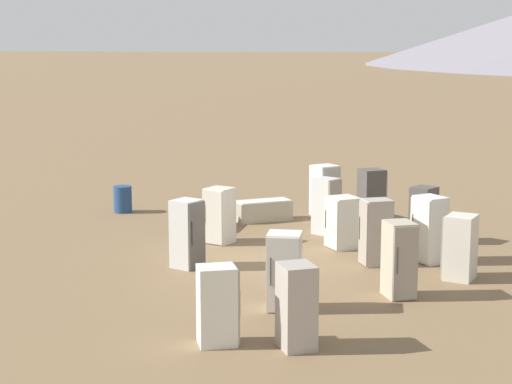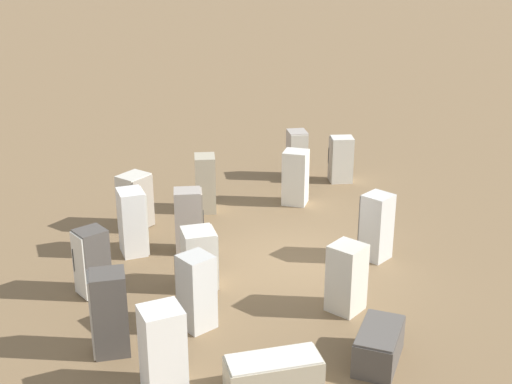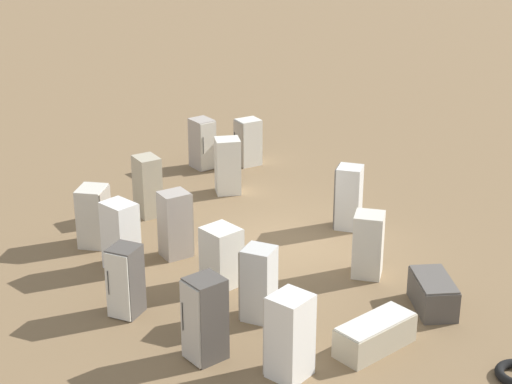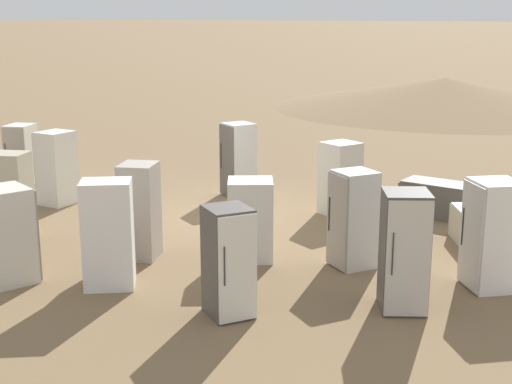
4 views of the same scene
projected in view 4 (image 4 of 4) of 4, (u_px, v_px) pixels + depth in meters
ground_plane at (218, 216)px, 15.33m from camera, size 1000.00×1000.00×0.00m
dirt_mound at (444, 93)px, 33.22m from camera, size 15.93×15.93×1.38m
discarded_fridge_0 at (436, 199)px, 15.30m from camera, size 0.78×1.45×0.75m
discarded_fridge_1 at (238, 160)px, 16.95m from camera, size 0.86×0.84×1.74m
discarded_fridge_2 at (9, 197)px, 13.49m from camera, size 0.85×0.94×1.71m
discarded_fridge_3 at (21, 154)px, 18.17m from camera, size 0.92×0.85×1.52m
discarded_fridge_4 at (340, 178)px, 15.34m from camera, size 0.87×0.91×1.58m
discarded_fridge_5 at (9, 235)px, 11.43m from camera, size 0.88×0.95×1.56m
discarded_fridge_6 at (353, 219)px, 12.09m from camera, size 0.88×0.86×1.67m
discarded_fridge_7 at (492, 235)px, 11.12m from camera, size 1.02×1.02×1.74m
discarded_fridge_8 at (229, 262)px, 10.11m from camera, size 0.85×0.88×1.60m
discarded_fridge_9 at (250, 220)px, 12.51m from camera, size 1.06×1.06×1.44m
discarded_fridge_10 at (404, 252)px, 10.29m from camera, size 0.96×0.93×1.77m
discarded_fridge_12 at (56, 168)px, 16.17m from camera, size 0.75×0.76×1.67m
discarded_fridge_13 at (108, 234)px, 11.19m from camera, size 0.98×1.00×1.73m
discarded_fridge_14 at (140, 211)px, 12.56m from camera, size 0.91×0.85×1.70m
discarded_fridge_15 at (480, 231)px, 13.15m from camera, size 1.87×1.60×0.66m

